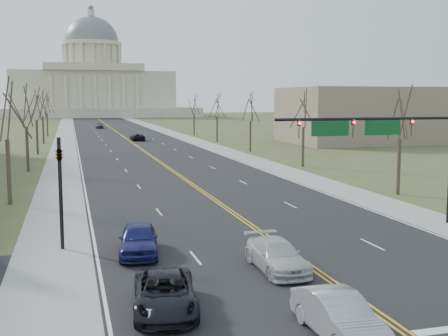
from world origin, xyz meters
TOP-DOWN VIEW (x-y plane):
  - ground at (0.00, 0.00)m, footprint 600.00×600.00m
  - road at (0.00, 110.00)m, footprint 20.00×380.00m
  - cross_road at (0.00, 6.00)m, footprint 120.00×14.00m
  - sidewalk_left at (-12.00, 110.00)m, footprint 4.00×380.00m
  - sidewalk_right at (12.00, 110.00)m, footprint 4.00×380.00m
  - center_line at (0.00, 110.00)m, footprint 0.42×380.00m
  - edge_line_left at (-9.80, 110.00)m, footprint 0.15×380.00m
  - edge_line_right at (9.80, 110.00)m, footprint 0.15×380.00m
  - capitol at (0.00, 249.91)m, footprint 90.00×60.00m
  - signal_mast at (7.45, 13.50)m, footprint 12.12×0.44m
  - signal_left at (-11.50, 13.50)m, footprint 0.32×0.36m
  - tree_r_0 at (15.50, 24.00)m, footprint 3.74×3.74m
  - tree_l_0 at (-15.50, 28.00)m, footprint 3.96×3.96m
  - tree_r_1 at (15.50, 44.00)m, footprint 3.74×3.74m
  - tree_l_1 at (-15.50, 48.00)m, footprint 3.96×3.96m
  - tree_r_2 at (15.50, 64.00)m, footprint 3.74×3.74m
  - tree_l_2 at (-15.50, 68.00)m, footprint 3.96×3.96m
  - tree_r_3 at (15.50, 84.00)m, footprint 3.74×3.74m
  - tree_l_3 at (-15.50, 88.00)m, footprint 3.96×3.96m
  - tree_r_4 at (15.50, 104.00)m, footprint 3.74×3.74m
  - tree_l_4 at (-15.50, 108.00)m, footprint 3.96×3.96m
  - bldg_right_mass at (40.00, 76.00)m, footprint 25.00×20.00m
  - car_sb_inner_lead at (-2.40, -0.54)m, footprint 1.75×4.59m
  - car_sb_outer_lead at (-7.65, 3.31)m, footprint 2.93×5.29m
  - car_sb_inner_second at (-1.76, 7.01)m, footprint 2.02×4.86m
  - car_sb_outer_second at (-7.69, 11.37)m, footprint 2.51×4.99m
  - car_far_nb at (1.55, 91.04)m, footprint 2.42×5.18m
  - car_far_sb at (-3.19, 137.49)m, footprint 2.03×4.71m

SIDE VIEW (x-z plane):
  - ground at x=0.00m, z-range 0.00..0.00m
  - road at x=0.00m, z-range 0.00..0.01m
  - cross_road at x=0.00m, z-range 0.00..0.01m
  - sidewalk_left at x=-12.00m, z-range 0.00..0.03m
  - sidewalk_right at x=12.00m, z-range 0.00..0.03m
  - center_line at x=0.00m, z-range 0.01..0.02m
  - edge_line_left at x=-9.80m, z-range 0.01..0.02m
  - edge_line_right at x=9.80m, z-range 0.01..0.02m
  - car_sb_outer_lead at x=-7.65m, z-range 0.01..1.41m
  - car_sb_inner_second at x=-1.76m, z-range 0.01..1.42m
  - car_far_nb at x=1.55m, z-range 0.01..1.44m
  - car_sb_inner_lead at x=-2.40m, z-range 0.01..1.51m
  - car_far_sb at x=-3.19m, z-range 0.01..1.60m
  - car_sb_outer_second at x=-7.69m, z-range 0.01..1.64m
  - signal_left at x=-11.50m, z-range 0.71..6.71m
  - bldg_right_mass at x=40.00m, z-range 0.00..10.00m
  - signal_mast at x=7.45m, z-range 2.16..9.36m
  - tree_r_0 at x=15.50m, z-range 2.30..10.80m
  - tree_r_1 at x=15.50m, z-range 2.30..10.80m
  - tree_r_2 at x=15.50m, z-range 2.30..10.80m
  - tree_r_3 at x=15.50m, z-range 2.30..10.80m
  - tree_r_4 at x=15.50m, z-range 2.30..10.80m
  - tree_l_0 at x=-15.50m, z-range 2.44..11.44m
  - tree_l_1 at x=-15.50m, z-range 2.44..11.44m
  - tree_l_2 at x=-15.50m, z-range 2.44..11.44m
  - tree_l_3 at x=-15.50m, z-range 2.44..11.44m
  - tree_l_4 at x=-15.50m, z-range 2.44..11.44m
  - capitol at x=0.00m, z-range -10.80..39.20m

